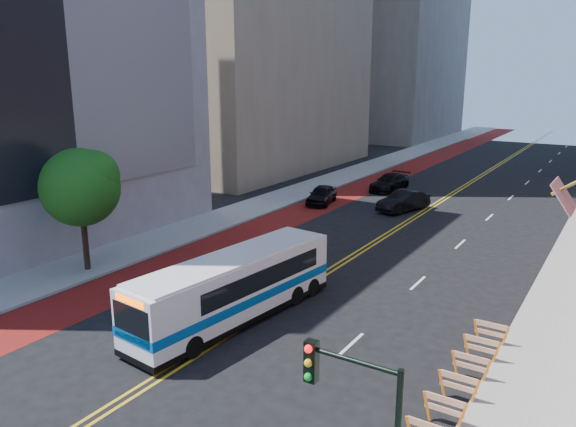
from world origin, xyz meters
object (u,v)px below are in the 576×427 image
(car_b, at_px, (403,201))
(car_a, at_px, (322,195))
(transit_bus, at_px, (236,286))
(car_c, at_px, (390,182))
(street_tree, at_px, (81,184))
(traffic_signal, at_px, (357,420))

(car_b, bearing_deg, car_a, -151.99)
(car_a, relative_size, car_b, 0.92)
(transit_bus, xyz_separation_m, car_b, (-0.90, 23.00, -0.77))
(car_b, relative_size, car_c, 0.94)
(street_tree, xyz_separation_m, traffic_signal, (20.66, -9.55, -1.19))
(street_tree, distance_m, transit_bus, 11.18)
(car_c, bearing_deg, street_tree, -96.35)
(traffic_signal, distance_m, transit_bus, 13.62)
(transit_bus, xyz_separation_m, car_c, (-4.83, 29.85, -0.81))
(street_tree, distance_m, car_a, 21.82)
(street_tree, relative_size, traffic_signal, 1.32)
(traffic_signal, bearing_deg, car_c, 110.92)
(street_tree, height_order, car_b, street_tree)
(traffic_signal, relative_size, transit_bus, 0.46)
(street_tree, xyz_separation_m, car_b, (9.74, 22.42, -4.11))
(transit_bus, bearing_deg, traffic_signal, -35.59)
(traffic_signal, relative_size, car_b, 1.05)
(street_tree, distance_m, car_c, 30.13)
(car_a, bearing_deg, car_c, 58.62)
(traffic_signal, height_order, car_a, traffic_signal)
(traffic_signal, relative_size, car_c, 0.98)
(car_c, bearing_deg, transit_bus, -75.91)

